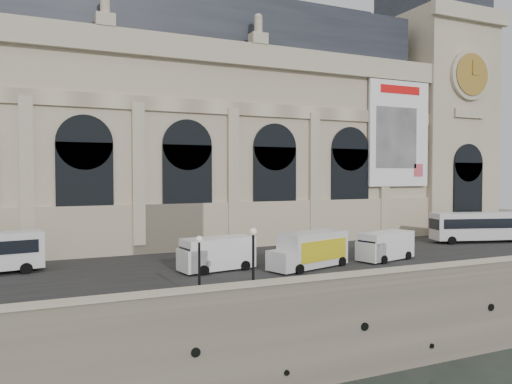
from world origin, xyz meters
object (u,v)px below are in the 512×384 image
box_truck (310,250)px  lamp_right (253,263)px  van_c (384,246)px  bus_right (482,226)px  lamp_left (199,269)px  van_b (214,254)px

box_truck → lamp_right: size_ratio=1.78×
van_c → box_truck: 8.11m
van_c → box_truck: box_truck is taller
lamp_right → bus_right: bearing=19.9°
van_c → box_truck: bearing=-177.0°
bus_right → van_c: bearing=-164.4°
lamp_left → van_c: bearing=19.4°
van_c → lamp_right: (-16.44, -7.43, 0.89)m
van_b → lamp_right: bearing=-93.2°
bus_right → van_b: bus_right is taller
bus_right → lamp_right: (-34.73, -12.55, 0.27)m
van_b → van_c: bearing=-6.1°
bus_right → lamp_left: lamp_left is taller
box_truck → bus_right: bearing=11.9°
box_truck → lamp_left: bearing=-151.0°
bus_right → van_b: 34.39m
van_b → lamp_right: size_ratio=1.45×
bus_right → van_c: size_ratio=1.92×
box_truck → lamp_right: bearing=-140.0°
bus_right → van_c: 19.00m
bus_right → lamp_right: size_ratio=2.70×
lamp_left → lamp_right: (3.52, -0.42, 0.19)m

